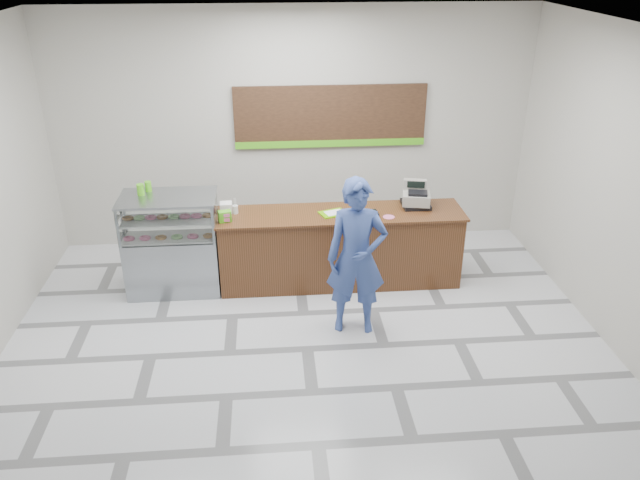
{
  "coord_description": "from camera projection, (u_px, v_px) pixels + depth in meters",
  "views": [
    {
      "loc": [
        -0.36,
        -5.93,
        4.27
      ],
      "look_at": [
        0.22,
        0.9,
        0.96
      ],
      "focal_mm": 35.0,
      "sensor_mm": 36.0,
      "label": 1
    }
  ],
  "objects": [
    {
      "name": "floor",
      "position": [
        307.0,
        349.0,
        7.2
      ],
      "size": [
        7.0,
        7.0,
        0.0
      ],
      "primitive_type": "plane",
      "color": "silver",
      "rests_on": "ground"
    },
    {
      "name": "back_wall",
      "position": [
        293.0,
        130.0,
        9.13
      ],
      "size": [
        7.0,
        0.0,
        7.0
      ],
      "primitive_type": "plane",
      "rotation": [
        1.57,
        0.0,
        0.0
      ],
      "color": "#BAB5AA",
      "rests_on": "floor"
    },
    {
      "name": "ceiling",
      "position": [
        304.0,
        33.0,
        5.68
      ],
      "size": [
        7.0,
        7.0,
        0.0
      ],
      "primitive_type": "plane",
      "rotation": [
        3.14,
        0.0,
        0.0
      ],
      "color": "silver",
      "rests_on": "back_wall"
    },
    {
      "name": "sales_counter",
      "position": [
        340.0,
        248.0,
        8.41
      ],
      "size": [
        3.26,
        0.76,
        1.03
      ],
      "color": "#593019",
      "rests_on": "floor"
    },
    {
      "name": "display_case",
      "position": [
        172.0,
        243.0,
        8.17
      ],
      "size": [
        1.22,
        0.72,
        1.33
      ],
      "color": "gray",
      "rests_on": "floor"
    },
    {
      "name": "menu_board",
      "position": [
        330.0,
        117.0,
        9.06
      ],
      "size": [
        2.8,
        0.06,
        0.9
      ],
      "color": "black",
      "rests_on": "back_wall"
    },
    {
      "name": "cash_register",
      "position": [
        416.0,
        197.0,
        8.34
      ],
      "size": [
        0.43,
        0.44,
        0.34
      ],
      "rotation": [
        0.0,
        0.0,
        -0.21
      ],
      "color": "black",
      "rests_on": "sales_counter"
    },
    {
      "name": "card_terminal",
      "position": [
        374.0,
        213.0,
        8.12
      ],
      "size": [
        0.1,
        0.18,
        0.04
      ],
      "primitive_type": "cube",
      "rotation": [
        0.0,
        0.0,
        0.1
      ],
      "color": "black",
      "rests_on": "sales_counter"
    },
    {
      "name": "serving_tray",
      "position": [
        333.0,
        213.0,
        8.15
      ],
      "size": [
        0.39,
        0.34,
        0.02
      ],
      "rotation": [
        0.0,
        0.0,
        0.35
      ],
      "color": "#61BE00",
      "rests_on": "sales_counter"
    },
    {
      "name": "napkin_box",
      "position": [
        226.0,
        207.0,
        8.18
      ],
      "size": [
        0.16,
        0.16,
        0.13
      ],
      "primitive_type": "cube",
      "rotation": [
        0.0,
        0.0,
        0.07
      ],
      "color": "white",
      "rests_on": "sales_counter"
    },
    {
      "name": "straw_cup",
      "position": [
        235.0,
        209.0,
        8.15
      ],
      "size": [
        0.07,
        0.07,
        0.11
      ],
      "primitive_type": "cylinder",
      "color": "silver",
      "rests_on": "sales_counter"
    },
    {
      "name": "promo_box",
      "position": [
        225.0,
        216.0,
        7.91
      ],
      "size": [
        0.18,
        0.14,
        0.14
      ],
      "primitive_type": "cube",
      "rotation": [
        0.0,
        0.0,
        0.24
      ],
      "color": "#51BB1A",
      "rests_on": "sales_counter"
    },
    {
      "name": "donut_decal",
      "position": [
        389.0,
        217.0,
        8.06
      ],
      "size": [
        0.15,
        0.15,
        0.0
      ],
      "primitive_type": "cylinder",
      "color": "pink",
      "rests_on": "sales_counter"
    },
    {
      "name": "green_cup_left",
      "position": [
        141.0,
        190.0,
        7.91
      ],
      "size": [
        0.09,
        0.09,
        0.14
      ],
      "primitive_type": "cylinder",
      "color": "#51BB1A",
      "rests_on": "display_case"
    },
    {
      "name": "green_cup_right",
      "position": [
        148.0,
        186.0,
        8.04
      ],
      "size": [
        0.08,
        0.08,
        0.13
      ],
      "primitive_type": "cylinder",
      "color": "#51BB1A",
      "rests_on": "display_case"
    },
    {
      "name": "customer",
      "position": [
        357.0,
        257.0,
        7.2
      ],
      "size": [
        0.74,
        0.53,
        1.91
      ],
      "primitive_type": "imported",
      "rotation": [
        0.0,
        0.0,
        -0.11
      ],
      "color": "#344A8F",
      "rests_on": "floor"
    }
  ]
}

